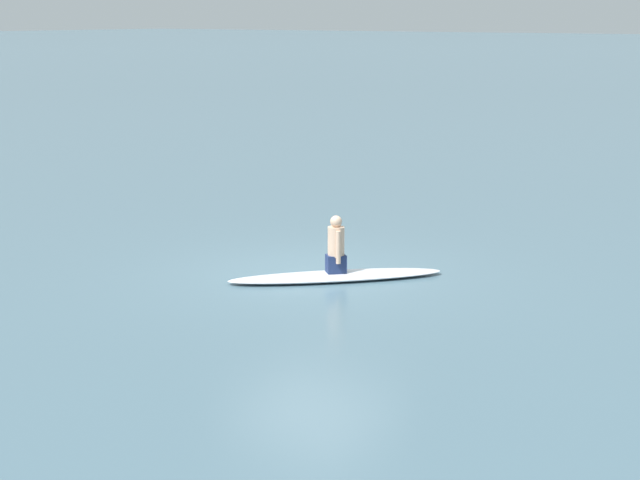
% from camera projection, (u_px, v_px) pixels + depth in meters
% --- Properties ---
extents(ground_plane, '(400.00, 400.00, 0.00)m').
position_uv_depth(ground_plane, '(313.00, 273.00, 17.23)').
color(ground_plane, slate).
extents(surfboard, '(2.97, 2.74, 0.12)m').
position_uv_depth(surfboard, '(336.00, 276.00, 16.80)').
color(surfboard, white).
rests_on(surfboard, ground).
extents(person_paddler, '(0.38, 0.38, 0.90)m').
position_uv_depth(person_paddler, '(336.00, 247.00, 16.71)').
color(person_paddler, navy).
rests_on(person_paddler, surfboard).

